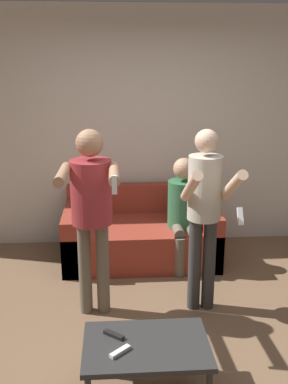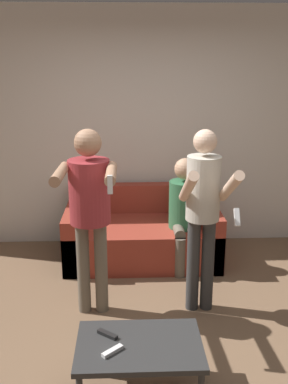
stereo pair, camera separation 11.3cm
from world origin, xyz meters
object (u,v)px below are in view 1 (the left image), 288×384
object	(u,v)px
person_standing_right	(205,204)
coffee_table	(146,349)
person_standing_left	(91,202)
couch	(140,235)
remote_near	(120,351)
remote_far	(114,335)
person_seated	(184,208)

from	to	relation	value
person_standing_right	coffee_table	size ratio (longest dim) A/B	1.98
coffee_table	person_standing_left	bearing A→B (deg)	109.65
couch	remote_near	xyz separation A→B (m)	(-0.26, -2.24, 0.15)
couch	person_standing_left	world-z (taller)	person_standing_left
couch	person_standing_left	distance (m)	1.43
couch	person_standing_right	distance (m)	1.41
coffee_table	remote_far	bearing A→B (deg)	156.08
person_standing_right	person_seated	xyz separation A→B (m)	(-0.03, 0.89, -0.34)
person_seated	remote_far	bearing A→B (deg)	-111.90
couch	person_seated	xyz separation A→B (m)	(0.44, -0.23, 0.38)
person_standing_right	remote_near	distance (m)	1.45
person_standing_right	remote_near	size ratio (longest dim) A/B	11.76
person_standing_left	remote_near	size ratio (longest dim) A/B	11.83
person_seated	coffee_table	xyz separation A→B (m)	(-0.53, -1.93, -0.29)
coffee_table	couch	bearing A→B (deg)	87.47
couch	coffee_table	bearing A→B (deg)	-92.53
person_standing_left	remote_far	bearing A→B (deg)	-80.11
couch	person_standing_right	xyz separation A→B (m)	(0.47, -1.12, 0.71)
remote_near	remote_far	world-z (taller)	same
couch	coffee_table	distance (m)	2.16
remote_far	remote_near	bearing A→B (deg)	-77.99
person_standing_left	remote_near	xyz separation A→B (m)	(0.20, -1.13, -0.61)
coffee_table	person_standing_right	bearing A→B (deg)	61.49
person_standing_right	coffee_table	world-z (taller)	person_standing_right
person_seated	remote_far	size ratio (longest dim) A/B	8.23
couch	person_seated	size ratio (longest dim) A/B	1.41
person_standing_right	remote_far	distance (m)	1.34
person_standing_right	person_seated	size ratio (longest dim) A/B	1.38
couch	person_seated	bearing A→B (deg)	-27.46
person_standing_right	coffee_table	distance (m)	1.33
couch	remote_far	bearing A→B (deg)	-98.30
remote_near	person_seated	bearing A→B (deg)	70.81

